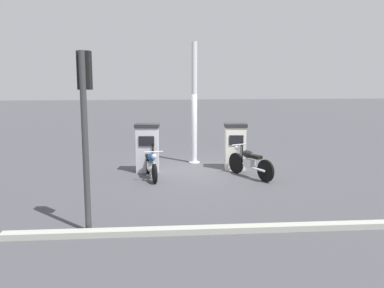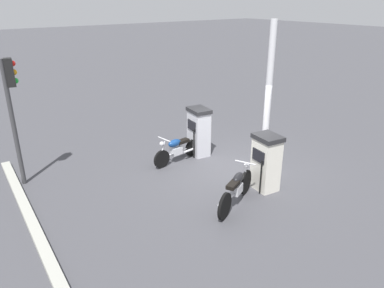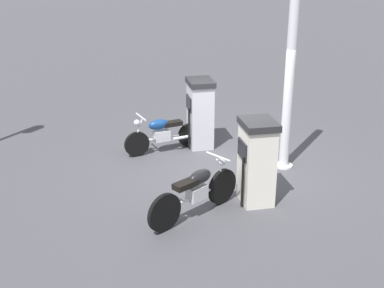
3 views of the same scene
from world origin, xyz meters
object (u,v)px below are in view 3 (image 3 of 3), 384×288
object	(u,v)px
motorcycle_far_pump	(196,191)
fuel_pump_far	(257,161)
motorcycle_near_pump	(163,133)
fuel_pump_near	(200,113)
canopy_support_pole	(290,70)

from	to	relation	value
motorcycle_far_pump	fuel_pump_far	bearing A→B (deg)	-172.54
fuel_pump_far	motorcycle_near_pump	world-z (taller)	fuel_pump_far
fuel_pump_far	motorcycle_near_pump	distance (m)	3.04
fuel_pump_near	motorcycle_far_pump	distance (m)	3.35
motorcycle_near_pump	motorcycle_far_pump	size ratio (longest dim) A/B	0.99
fuel_pump_near	canopy_support_pole	xyz separation A→B (m)	(-1.26, 1.73, 1.29)
fuel_pump_far	motorcycle_near_pump	xyz separation A→B (m)	(0.93, -2.87, -0.35)
fuel_pump_far	canopy_support_pole	size ratio (longest dim) A/B	0.36
fuel_pump_far	fuel_pump_near	bearing A→B (deg)	-90.00
motorcycle_near_pump	fuel_pump_far	bearing A→B (deg)	107.95
fuel_pump_near	fuel_pump_far	bearing A→B (deg)	90.00
canopy_support_pole	fuel_pump_near	bearing A→B (deg)	-53.94
motorcycle_near_pump	motorcycle_far_pump	bearing A→B (deg)	84.80
fuel_pump_near	motorcycle_far_pump	bearing A→B (deg)	68.79
fuel_pump_near	motorcycle_far_pump	xyz separation A→B (m)	(1.21, 3.11, -0.34)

